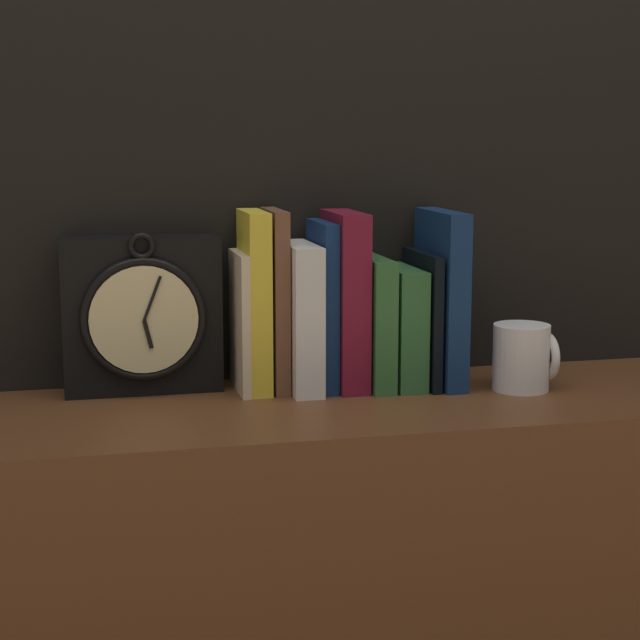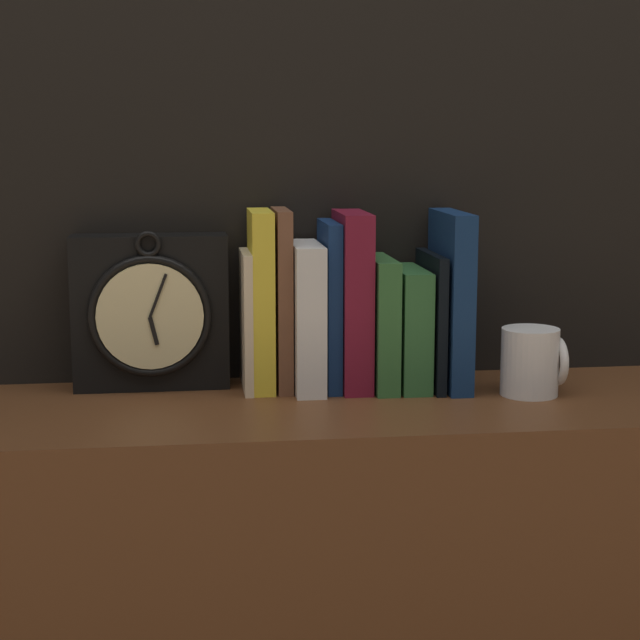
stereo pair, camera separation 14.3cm
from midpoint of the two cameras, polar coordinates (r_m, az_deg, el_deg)
The scene contains 12 objects.
clock at distance 1.53m, azimuth -6.40°, elevation 0.39°, with size 0.22×0.08×0.23m.
book_slot0_cream at distance 1.52m, azimuth -1.27°, elevation -0.06°, with size 0.01×0.12×0.20m.
book_slot1_yellow at distance 1.52m, azimuth -0.47°, elevation 1.03°, with size 0.03×0.12×0.26m.
book_slot2_brown at distance 1.52m, azimuth 0.64°, elevation 1.08°, with size 0.02×0.12×0.26m.
book_slot3_white at distance 1.52m, azimuth 1.95°, elevation 0.15°, with size 0.04×0.14×0.21m.
book_slot4_navy at distance 1.53m, azimuth 3.19°, elevation 0.78°, with size 0.02×0.13×0.24m.
book_slot5_maroon at distance 1.53m, azimuth 4.41°, elevation 1.02°, with size 0.04×0.14×0.25m.
book_slot6_green at distance 1.54m, azimuth 5.90°, elevation -0.17°, with size 0.03×0.14×0.19m.
book_slot7_green at distance 1.55m, azimuth 7.39°, elevation -0.43°, with size 0.04×0.15×0.17m.
book_slot8_black at distance 1.56m, azimuth 8.56°, elevation -0.02°, with size 0.01×0.15×0.19m.
book_slot9_navy at distance 1.56m, azimuth 9.61°, elevation 1.06°, with size 0.03×0.16×0.25m.
mug at distance 1.54m, azimuth 13.88°, elevation -2.20°, with size 0.09×0.08×0.09m.
Camera 2 is at (-0.18, -1.40, 1.11)m, focal length 60.00 mm.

